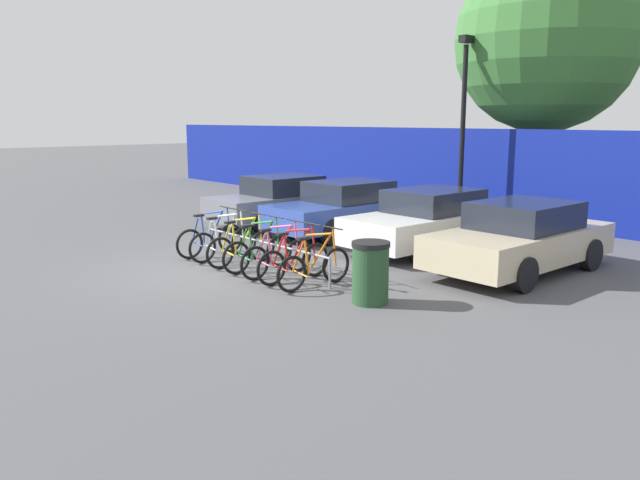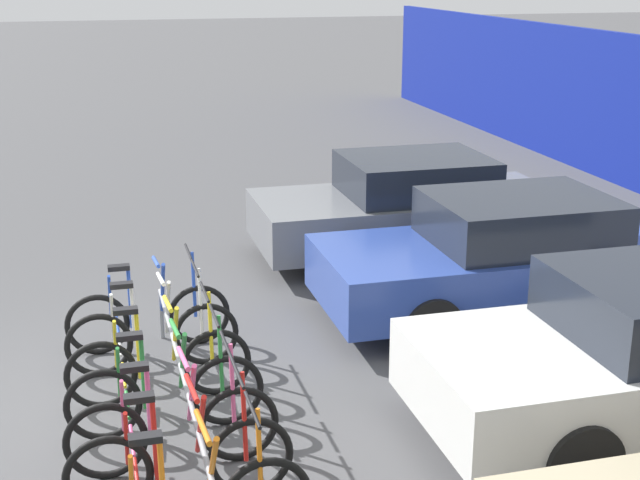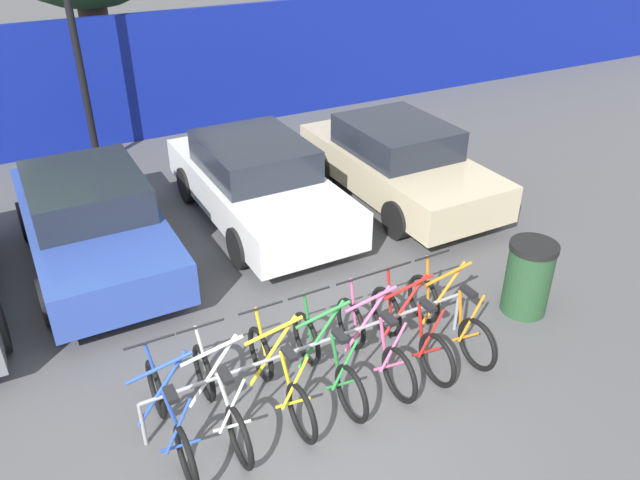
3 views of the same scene
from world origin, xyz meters
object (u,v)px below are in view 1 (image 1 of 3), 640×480
(car_grey, at_px, (281,201))
(tree_behind_hoarding, at_px, (547,41))
(bicycle_yellow, at_px, (242,247))
(bicycle_green, at_px, (258,252))
(bike_rack, at_px, (263,245))
(car_blue, at_px, (346,208))
(car_beige, at_px, (521,238))
(car_white, at_px, (431,220))
(lamp_post, at_px, (463,119))
(bicycle_orange, at_px, (314,267))
(bicycle_pink, at_px, (277,257))
(bicycle_red, at_px, (294,261))
(bicycle_blue, at_px, (211,239))
(trash_bin, at_px, (370,272))
(bicycle_white, at_px, (224,242))

(car_grey, height_order, tree_behind_hoarding, tree_behind_hoarding)
(bicycle_yellow, xyz_separation_m, bicycle_green, (0.59, 0.00, 0.00))
(bike_rack, xyz_separation_m, car_blue, (-1.71, 3.94, 0.20))
(car_grey, relative_size, car_blue, 0.96)
(car_blue, height_order, car_beige, same)
(car_white, height_order, lamp_post, lamp_post)
(bicycle_orange, bearing_deg, car_grey, 148.10)
(bicycle_pink, xyz_separation_m, bicycle_orange, (1.11, 0.00, 0.00))
(bike_rack, distance_m, car_white, 4.18)
(bicycle_pink, bearing_deg, car_beige, 55.83)
(bicycle_red, height_order, car_grey, car_grey)
(car_beige, bearing_deg, bike_rack, -134.42)
(car_grey, bearing_deg, car_beige, 0.54)
(bicycle_red, bearing_deg, bicycle_pink, -179.79)
(car_beige, xyz_separation_m, tree_behind_hoarding, (-3.68, 6.97, 4.58))
(car_grey, bearing_deg, bike_rack, -41.48)
(bicycle_blue, height_order, car_beige, car_beige)
(car_blue, height_order, car_white, same)
(bicycle_orange, xyz_separation_m, car_beige, (1.81, 3.80, 0.31))
(bike_rack, bearing_deg, tree_behind_hoarding, 90.58)
(bicycle_yellow, distance_m, car_blue, 4.26)
(bike_rack, relative_size, car_blue, 0.94)
(trash_bin, bearing_deg, car_white, 116.93)
(bicycle_yellow, height_order, trash_bin, bicycle_yellow)
(car_grey, height_order, trash_bin, car_grey)
(car_beige, bearing_deg, car_white, 171.20)
(car_blue, bearing_deg, car_grey, -171.22)
(bicycle_blue, relative_size, tree_behind_hoarding, 0.21)
(bicycle_white, bearing_deg, bike_rack, 3.16)
(bicycle_orange, distance_m, trash_bin, 1.35)
(bicycle_white, height_order, bicycle_green, same)
(bicycle_red, distance_m, car_beige, 4.50)
(bicycle_orange, height_order, lamp_post, lamp_post)
(bicycle_green, bearing_deg, bicycle_blue, 176.58)
(bicycle_blue, distance_m, lamp_post, 8.43)
(bicycle_pink, height_order, bicycle_orange, same)
(car_beige, bearing_deg, car_blue, 176.86)
(trash_bin, height_order, tree_behind_hoarding, tree_behind_hoarding)
(bicycle_orange, xyz_separation_m, car_white, (-0.76, 4.20, 0.31))
(bicycle_blue, bearing_deg, car_white, 52.77)
(bike_rack, xyz_separation_m, bicycle_pink, (0.66, -0.15, -0.11))
(bicycle_pink, bearing_deg, car_grey, 144.97)
(car_white, distance_m, trash_bin, 4.65)
(bicycle_blue, xyz_separation_m, bicycle_orange, (3.53, 0.00, 0.00))
(bicycle_orange, height_order, car_grey, car_grey)
(tree_behind_hoarding, bearing_deg, bicycle_green, -89.18)
(bicycle_green, xyz_separation_m, bicycle_pink, (0.61, 0.00, 0.00))
(bicycle_pink, height_order, car_beige, car_beige)
(bicycle_red, relative_size, car_grey, 0.41)
(bicycle_blue, bearing_deg, car_beige, 31.62)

